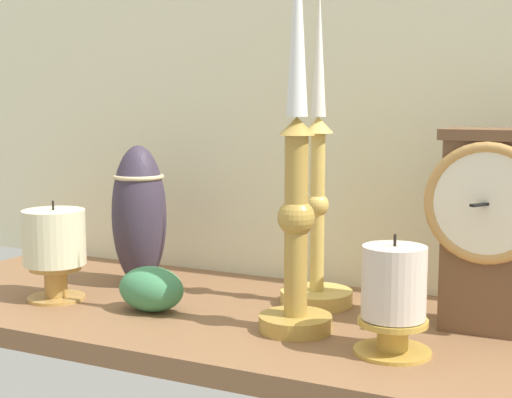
# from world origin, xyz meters

# --- Properties ---
(ground_plane) EXTENTS (1.00, 0.36, 0.02)m
(ground_plane) POSITION_xyz_m (0.00, 0.00, -0.01)
(ground_plane) COLOR brown
(back_wall) EXTENTS (1.20, 0.02, 0.65)m
(back_wall) POSITION_xyz_m (0.00, 0.18, 0.33)
(back_wall) COLOR #E8E6C2
(back_wall) RESTS_ON ground_plane
(mantel_clock) EXTENTS (0.13, 0.10, 0.23)m
(mantel_clock) POSITION_xyz_m (0.26, 0.05, 0.12)
(mantel_clock) COLOR brown
(mantel_clock) RESTS_ON ground_plane
(candlestick_tall_left) EXTENTS (0.08, 0.08, 0.45)m
(candlestick_tall_left) POSITION_xyz_m (0.07, -0.04, 0.15)
(candlestick_tall_left) COLOR #AD883B
(candlestick_tall_left) RESTS_ON ground_plane
(candlestick_tall_center) EXTENTS (0.09, 0.09, 0.39)m
(candlestick_tall_center) POSITION_xyz_m (0.05, 0.07, 0.11)
(candlestick_tall_center) COLOR #D9B659
(candlestick_tall_center) RESTS_ON ground_plane
(pillar_candle_front) EXTENTS (0.08, 0.08, 0.13)m
(pillar_candle_front) POSITION_xyz_m (-0.26, -0.06, 0.07)
(pillar_candle_front) COLOR #B48641
(pillar_candle_front) RESTS_ON ground_plane
(pillar_candle_near_clock) EXTENTS (0.08, 0.08, 0.12)m
(pillar_candle_near_clock) POSITION_xyz_m (0.19, -0.07, 0.06)
(pillar_candle_near_clock) COLOR gold
(pillar_candle_near_clock) RESTS_ON ground_plane
(tall_ceramic_vase) EXTENTS (0.08, 0.08, 0.20)m
(tall_ceramic_vase) POSITION_xyz_m (-0.21, 0.05, 0.10)
(tall_ceramic_vase) COLOR #372E3F
(tall_ceramic_vase) RESTS_ON ground_plane
(ivy_sprig) EXTENTS (0.09, 0.06, 0.06)m
(ivy_sprig) POSITION_xyz_m (-0.12, -0.05, 0.03)
(ivy_sprig) COLOR #3D8052
(ivy_sprig) RESTS_ON ground_plane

